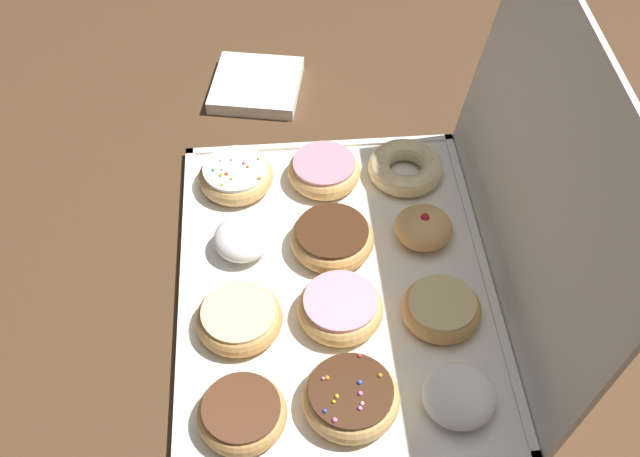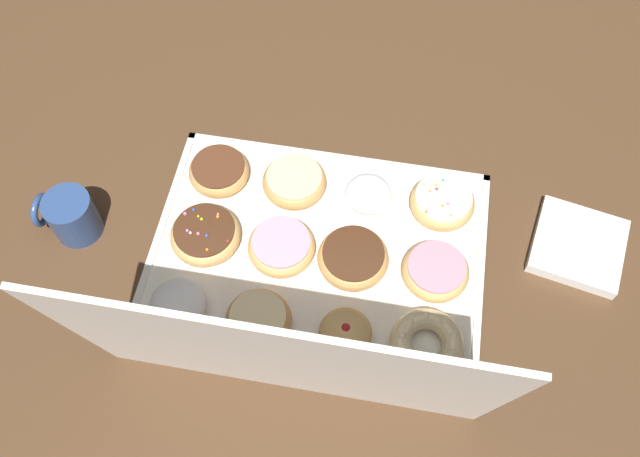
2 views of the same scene
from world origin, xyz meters
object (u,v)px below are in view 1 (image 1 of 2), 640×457
(powdered_filled_donut_11, at_px, (459,396))
(donut_box, at_px, (336,283))
(jelly_filled_donut_9, at_px, (424,227))
(powdered_filled_donut_1, at_px, (242,239))
(sprinkle_donut_0, at_px, (236,176))
(napkin_stack, at_px, (256,85))
(chocolate_frosted_donut_5, at_px, (334,238))
(pink_frosted_donut_4, at_px, (324,170))
(pink_frosted_donut_6, at_px, (342,308))
(glazed_ring_donut_10, at_px, (441,309))
(cruller_donut_8, at_px, (405,167))
(chocolate_frosted_donut_3, at_px, (242,413))
(glazed_ring_donut_2, at_px, (239,318))
(sprinkle_donut_7, at_px, (349,397))

(powdered_filled_donut_11, bearing_deg, donut_box, -146.92)
(donut_box, height_order, jelly_filled_donut_9, jelly_filled_donut_9)
(donut_box, xyz_separation_m, powdered_filled_donut_1, (-0.07, -0.13, 0.03))
(sprinkle_donut_0, distance_m, jelly_filled_donut_9, 0.30)
(jelly_filled_donut_9, xyz_separation_m, powdered_filled_donut_11, (0.27, -0.00, -0.00))
(donut_box, distance_m, jelly_filled_donut_9, 0.15)
(sprinkle_donut_0, height_order, napkin_stack, sprinkle_donut_0)
(sprinkle_donut_0, distance_m, chocolate_frosted_donut_5, 0.20)
(pink_frosted_donut_4, height_order, chocolate_frosted_donut_5, chocolate_frosted_donut_5)
(powdered_filled_donut_1, relative_size, pink_frosted_donut_4, 0.73)
(pink_frosted_donut_6, bearing_deg, chocolate_frosted_donut_5, 179.35)
(donut_box, bearing_deg, glazed_ring_donut_10, 62.38)
(powdered_filled_donut_1, relative_size, glazed_ring_donut_10, 0.77)
(cruller_donut_8, bearing_deg, chocolate_frosted_donut_3, -32.88)
(donut_box, xyz_separation_m, sprinkle_donut_0, (-0.20, -0.14, 0.02))
(jelly_filled_donut_9, distance_m, napkin_stack, 0.44)
(jelly_filled_donut_9, bearing_deg, sprinkle_donut_0, -115.80)
(sprinkle_donut_0, distance_m, pink_frosted_donut_4, 0.14)
(glazed_ring_donut_10, distance_m, napkin_stack, 0.56)
(glazed_ring_donut_2, xyz_separation_m, powdered_filled_donut_11, (0.14, 0.27, 0.00))
(cruller_donut_8, bearing_deg, powdered_filled_donut_1, -63.17)
(chocolate_frosted_donut_3, bearing_deg, powdered_filled_donut_1, 179.06)
(glazed_ring_donut_2, xyz_separation_m, glazed_ring_donut_10, (0.01, 0.27, -0.00))
(pink_frosted_donut_6, bearing_deg, sprinkle_donut_0, -152.02)
(sprinkle_donut_0, xyz_separation_m, powdered_filled_donut_1, (0.13, 0.01, 0.00))
(cruller_donut_8, relative_size, powdered_filled_donut_11, 1.28)
(sprinkle_donut_0, relative_size, sprinkle_donut_7, 0.95)
(pink_frosted_donut_6, xyz_separation_m, cruller_donut_8, (-0.26, 0.13, -0.00))
(donut_box, xyz_separation_m, cruller_donut_8, (-0.20, 0.13, 0.02))
(napkin_stack, bearing_deg, sprinkle_donut_7, 8.71)
(pink_frosted_donut_4, relative_size, napkin_stack, 0.76)
(powdered_filled_donut_1, distance_m, glazed_ring_donut_10, 0.30)
(sprinkle_donut_0, distance_m, chocolate_frosted_donut_3, 0.41)
(cruller_donut_8, bearing_deg, glazed_ring_donut_10, 1.55)
(pink_frosted_donut_6, xyz_separation_m, napkin_stack, (-0.50, -0.10, -0.02))
(sprinkle_donut_0, bearing_deg, glazed_ring_donut_10, 45.01)
(cruller_donut_8, bearing_deg, jelly_filled_donut_9, 2.85)
(chocolate_frosted_donut_3, distance_m, pink_frosted_donut_6, 0.20)
(chocolate_frosted_donut_5, relative_size, napkin_stack, 0.81)
(sprinkle_donut_7, xyz_separation_m, powdered_filled_donut_11, (0.01, 0.14, 0.00))
(donut_box, relative_size, powdered_filled_donut_1, 6.89)
(chocolate_frosted_donut_3, height_order, sprinkle_donut_7, sprinkle_donut_7)
(powdered_filled_donut_1, relative_size, pink_frosted_donut_6, 0.71)
(cruller_donut_8, bearing_deg, napkin_stack, -136.82)
(jelly_filled_donut_9, bearing_deg, cruller_donut_8, -177.15)
(powdered_filled_donut_11, bearing_deg, glazed_ring_donut_10, 178.95)
(cruller_donut_8, distance_m, glazed_ring_donut_10, 0.27)
(powdered_filled_donut_11, xyz_separation_m, napkin_stack, (-0.65, -0.23, -0.02))
(chocolate_frosted_donut_5, bearing_deg, pink_frosted_donut_6, -0.65)
(glazed_ring_donut_2, height_order, powdered_filled_donut_11, powdered_filled_donut_11)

